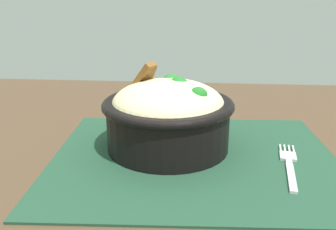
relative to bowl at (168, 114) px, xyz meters
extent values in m
cube|color=#4C3826|center=(0.01, -0.03, -0.07)|extent=(1.03, 0.90, 0.03)
cylinder|color=#412F20|center=(-0.44, 0.36, -0.42)|extent=(0.04, 0.04, 0.67)
cube|color=#1E422D|center=(0.04, -0.03, -0.05)|extent=(0.41, 0.34, 0.00)
cylinder|color=black|center=(0.00, 0.00, -0.02)|extent=(0.18, 0.18, 0.07)
torus|color=black|center=(0.00, 0.00, 0.01)|extent=(0.19, 0.19, 0.01)
ellipsoid|color=beige|center=(0.00, 0.00, 0.02)|extent=(0.23, 0.23, 0.07)
sphere|color=#1F7124|center=(0.01, 0.01, 0.04)|extent=(0.03, 0.03, 0.03)
sphere|color=#1F7124|center=(0.04, -0.02, 0.03)|extent=(0.03, 0.03, 0.03)
sphere|color=#1F7124|center=(0.00, 0.04, 0.03)|extent=(0.03, 0.03, 0.03)
cylinder|color=orange|center=(0.03, -0.03, 0.03)|extent=(0.02, 0.03, 0.01)
cylinder|color=orange|center=(-0.01, -0.03, 0.03)|extent=(0.02, 0.04, 0.01)
cube|color=brown|center=(-0.04, 0.03, 0.04)|extent=(0.04, 0.03, 0.05)
cube|color=brown|center=(-0.04, 0.02, 0.05)|extent=(0.05, 0.04, 0.05)
cube|color=silver|center=(0.16, -0.08, -0.05)|extent=(0.02, 0.08, 0.00)
cube|color=silver|center=(0.17, -0.04, -0.05)|extent=(0.01, 0.01, 0.00)
cube|color=silver|center=(0.17, -0.02, -0.05)|extent=(0.03, 0.03, 0.00)
cube|color=silver|center=(0.18, 0.00, -0.05)|extent=(0.01, 0.02, 0.00)
cube|color=silver|center=(0.18, 0.00, -0.05)|extent=(0.01, 0.02, 0.00)
cube|color=silver|center=(0.17, 0.00, -0.05)|extent=(0.01, 0.02, 0.00)
cube|color=silver|center=(0.16, 0.00, -0.05)|extent=(0.01, 0.02, 0.00)
camera|label=1|loc=(0.04, -0.49, 0.17)|focal=38.98mm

